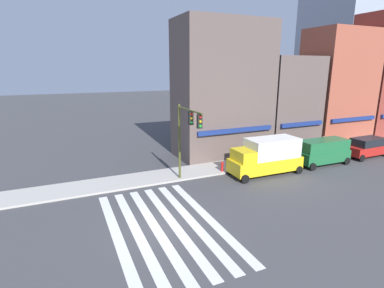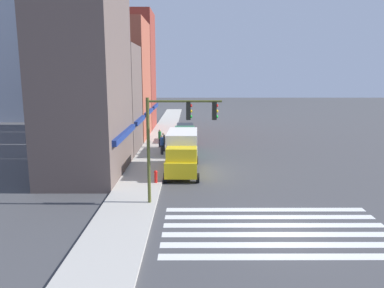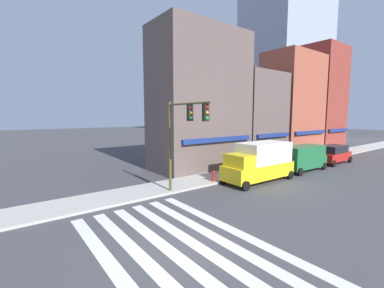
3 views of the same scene
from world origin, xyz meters
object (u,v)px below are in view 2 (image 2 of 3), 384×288
(pedestrian_grey_coat, at_px, (163,142))
(fire_hydrant, at_px, (156,176))
(box_truck_yellow, at_px, (182,152))
(pedestrian_blue_shirt, at_px, (162,144))
(traffic_signal, at_px, (175,129))
(pedestrian_green_top, at_px, (160,138))
(van_green, at_px, (184,141))
(suv_red, at_px, (185,133))

(pedestrian_grey_coat, xyz_separation_m, fire_hydrant, (-10.28, -0.23, -0.46))
(box_truck_yellow, xyz_separation_m, pedestrian_blue_shirt, (5.63, 1.97, -0.51))
(traffic_signal, relative_size, pedestrian_green_top, 3.41)
(traffic_signal, xyz_separation_m, fire_hydrant, (3.87, 1.49, -3.74))
(box_truck_yellow, bearing_deg, pedestrian_blue_shirt, 20.37)
(van_green, distance_m, pedestrian_green_top, 3.61)
(box_truck_yellow, height_order, fire_hydrant, box_truck_yellow)
(pedestrian_grey_coat, distance_m, fire_hydrant, 10.30)
(pedestrian_blue_shirt, relative_size, pedestrian_green_top, 1.00)
(box_truck_yellow, height_order, van_green, box_truck_yellow)
(traffic_signal, bearing_deg, pedestrian_green_top, 7.82)
(box_truck_yellow, bearing_deg, traffic_signal, 179.34)
(pedestrian_blue_shirt, distance_m, pedestrian_grey_coat, 1.42)
(box_truck_yellow, relative_size, suv_red, 1.32)
(pedestrian_blue_shirt, bearing_deg, suv_red, -94.73)
(pedestrian_green_top, relative_size, pedestrian_grey_coat, 1.00)
(van_green, bearing_deg, pedestrian_blue_shirt, 111.53)
(box_truck_yellow, bearing_deg, pedestrian_green_top, 16.13)
(pedestrian_blue_shirt, bearing_deg, fire_hydrant, 103.14)
(pedestrian_blue_shirt, bearing_deg, pedestrian_grey_coat, -80.19)
(box_truck_yellow, xyz_separation_m, pedestrian_green_top, (9.02, 2.43, -0.51))
(fire_hydrant, bearing_deg, van_green, -10.05)
(suv_red, height_order, fire_hydrant, suv_red)
(pedestrian_blue_shirt, bearing_deg, box_truck_yellow, 120.69)
(suv_red, distance_m, pedestrian_blue_shirt, 7.10)
(pedestrian_blue_shirt, relative_size, pedestrian_grey_coat, 1.00)
(pedestrian_blue_shirt, bearing_deg, pedestrian_green_top, -70.95)
(pedestrian_green_top, bearing_deg, van_green, -50.41)
(van_green, bearing_deg, traffic_signal, -179.69)
(suv_red, distance_m, pedestrian_grey_coat, 5.74)
(van_green, distance_m, suv_red, 6.10)
(van_green, relative_size, suv_red, 1.07)
(van_green, distance_m, fire_hydrant, 9.76)
(suv_red, bearing_deg, box_truck_yellow, 179.10)
(traffic_signal, bearing_deg, pedestrian_blue_shirt, 7.86)
(van_green, distance_m, pedestrian_blue_shirt, 2.11)
(pedestrian_green_top, distance_m, pedestrian_grey_coat, 2.04)
(traffic_signal, relative_size, pedestrian_blue_shirt, 3.41)
(pedestrian_blue_shirt, height_order, fire_hydrant, pedestrian_blue_shirt)
(suv_red, relative_size, pedestrian_grey_coat, 2.67)
(traffic_signal, height_order, pedestrian_grey_coat, traffic_signal)
(traffic_signal, distance_m, suv_red, 19.84)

